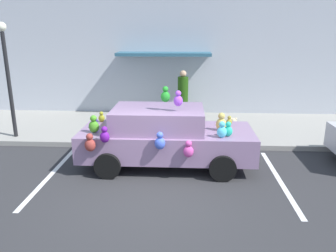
% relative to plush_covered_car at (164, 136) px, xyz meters
% --- Properties ---
extents(ground_plane, '(60.00, 60.00, 0.00)m').
position_rel_plush_covered_car_xyz_m(ground_plane, '(-0.21, -1.76, -0.80)').
color(ground_plane, '#2D2D30').
extents(sidewalk, '(24.00, 4.00, 0.15)m').
position_rel_plush_covered_car_xyz_m(sidewalk, '(-0.21, 3.24, -0.73)').
color(sidewalk, gray).
rests_on(sidewalk, ground).
extents(storefront_building, '(24.00, 1.25, 6.40)m').
position_rel_plush_covered_car_xyz_m(storefront_building, '(-0.21, 5.38, 2.39)').
color(storefront_building, '#B2B7C1').
rests_on(storefront_building, ground).
extents(parking_stripe_front, '(0.12, 3.60, 0.01)m').
position_rel_plush_covered_car_xyz_m(parking_stripe_front, '(2.81, -0.76, -0.80)').
color(parking_stripe_front, silver).
rests_on(parking_stripe_front, ground).
extents(parking_stripe_rear, '(0.12, 3.60, 0.01)m').
position_rel_plush_covered_car_xyz_m(parking_stripe_rear, '(-2.77, -0.76, -0.80)').
color(parking_stripe_rear, silver).
rests_on(parking_stripe_rear, ground).
extents(plush_covered_car, '(4.42, 2.08, 2.14)m').
position_rel_plush_covered_car_xyz_m(plush_covered_car, '(0.00, 0.00, 0.00)').
color(plush_covered_car, gray).
rests_on(plush_covered_car, ground).
extents(teddy_bear_on_sidewalk, '(0.32, 0.27, 0.61)m').
position_rel_plush_covered_car_xyz_m(teddy_bear_on_sidewalk, '(2.07, 2.15, -0.37)').
color(teddy_bear_on_sidewalk, beige).
rests_on(teddy_bear_on_sidewalk, sidewalk).
extents(street_lamp_post, '(0.28, 0.28, 3.53)m').
position_rel_plush_covered_car_xyz_m(street_lamp_post, '(-4.90, 1.74, 1.53)').
color(street_lamp_post, black).
rests_on(street_lamp_post, sidewalk).
extents(pedestrian_near_shopfront, '(0.40, 0.40, 1.83)m').
position_rel_plush_covered_car_xyz_m(pedestrian_near_shopfront, '(0.44, 4.38, 0.19)').
color(pedestrian_near_shopfront, '#1F450E').
rests_on(pedestrian_near_shopfront, sidewalk).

